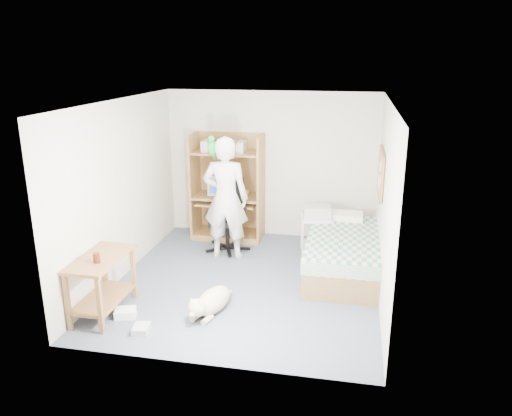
{
  "coord_description": "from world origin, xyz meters",
  "views": [
    {
      "loc": [
        1.36,
        -6.26,
        3.1
      ],
      "look_at": [
        0.1,
        0.16,
        1.05
      ],
      "focal_mm": 35.0,
      "sensor_mm": 36.0,
      "label": 1
    }
  ],
  "objects_px": {
    "dog": "(211,302)",
    "printer_cart": "(316,229)",
    "side_desk": "(102,277)",
    "computer_hutch": "(228,191)",
    "person": "(226,198)",
    "office_chair": "(228,225)",
    "bed": "(343,253)"
  },
  "relations": [
    {
      "from": "dog",
      "to": "printer_cart",
      "type": "xyz_separation_m",
      "value": [
        1.12,
        2.22,
        0.24
      ]
    },
    {
      "from": "side_desk",
      "to": "printer_cart",
      "type": "bearing_deg",
      "value": 45.8
    },
    {
      "from": "computer_hutch",
      "to": "person",
      "type": "relative_size",
      "value": 0.94
    },
    {
      "from": "office_chair",
      "to": "person",
      "type": "height_order",
      "value": "person"
    },
    {
      "from": "office_chair",
      "to": "printer_cart",
      "type": "height_order",
      "value": "office_chair"
    },
    {
      "from": "bed",
      "to": "printer_cart",
      "type": "xyz_separation_m",
      "value": [
        -0.44,
        0.66,
        0.11
      ]
    },
    {
      "from": "office_chair",
      "to": "printer_cart",
      "type": "xyz_separation_m",
      "value": [
        1.43,
        0.11,
        -0.01
      ]
    },
    {
      "from": "office_chair",
      "to": "dog",
      "type": "bearing_deg",
      "value": -83.66
    },
    {
      "from": "bed",
      "to": "office_chair",
      "type": "xyz_separation_m",
      "value": [
        -1.87,
        0.55,
        0.12
      ]
    },
    {
      "from": "computer_hutch",
      "to": "office_chair",
      "type": "xyz_separation_m",
      "value": [
        0.13,
        -0.57,
        -0.41
      ]
    },
    {
      "from": "computer_hutch",
      "to": "side_desk",
      "type": "bearing_deg",
      "value": -106.14
    },
    {
      "from": "office_chair",
      "to": "person",
      "type": "bearing_deg",
      "value": -82.55
    },
    {
      "from": "side_desk",
      "to": "bed",
      "type": "bearing_deg",
      "value": 32.5
    },
    {
      "from": "bed",
      "to": "dog",
      "type": "xyz_separation_m",
      "value": [
        -1.56,
        -1.56,
        -0.13
      ]
    },
    {
      "from": "side_desk",
      "to": "dog",
      "type": "relative_size",
      "value": 1.07
    },
    {
      "from": "side_desk",
      "to": "printer_cart",
      "type": "relative_size",
      "value": 1.67
    },
    {
      "from": "office_chair",
      "to": "printer_cart",
      "type": "bearing_deg",
      "value": 2.38
    },
    {
      "from": "side_desk",
      "to": "person",
      "type": "xyz_separation_m",
      "value": [
        1.04,
        2.06,
        0.46
      ]
    },
    {
      "from": "dog",
      "to": "printer_cart",
      "type": "relative_size",
      "value": 1.56
    },
    {
      "from": "side_desk",
      "to": "office_chair",
      "type": "xyz_separation_m",
      "value": [
        0.98,
        2.37,
        -0.08
      ]
    },
    {
      "from": "office_chair",
      "to": "dog",
      "type": "relative_size",
      "value": 1.23
    },
    {
      "from": "printer_cart",
      "to": "office_chair",
      "type": "bearing_deg",
      "value": 175.84
    },
    {
      "from": "bed",
      "to": "printer_cart",
      "type": "relative_size",
      "value": 3.37
    },
    {
      "from": "computer_hutch",
      "to": "office_chair",
      "type": "relative_size",
      "value": 1.56
    },
    {
      "from": "bed",
      "to": "office_chair",
      "type": "relative_size",
      "value": 1.75
    },
    {
      "from": "side_desk",
      "to": "office_chair",
      "type": "bearing_deg",
      "value": 67.45
    },
    {
      "from": "side_desk",
      "to": "printer_cart",
      "type": "xyz_separation_m",
      "value": [
        2.41,
        2.48,
        -0.1
      ]
    },
    {
      "from": "side_desk",
      "to": "dog",
      "type": "bearing_deg",
      "value": 11.06
    },
    {
      "from": "computer_hutch",
      "to": "bed",
      "type": "bearing_deg",
      "value": -29.29
    },
    {
      "from": "dog",
      "to": "computer_hutch",
      "type": "bearing_deg",
      "value": 115.57
    },
    {
      "from": "person",
      "to": "dog",
      "type": "height_order",
      "value": "person"
    },
    {
      "from": "computer_hutch",
      "to": "dog",
      "type": "bearing_deg",
      "value": -80.6
    }
  ]
}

